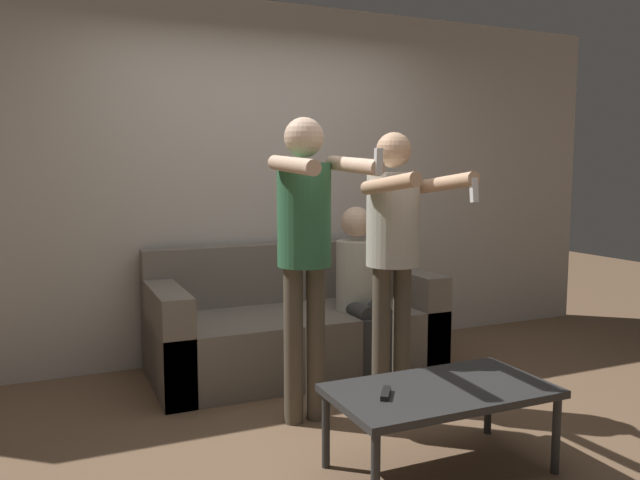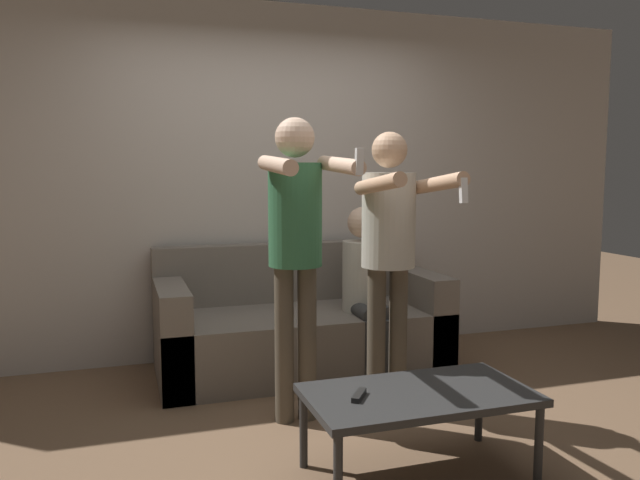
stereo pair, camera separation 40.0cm
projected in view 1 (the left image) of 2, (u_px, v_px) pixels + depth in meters
The scene contains 8 objects.
ground_plane at pixel (351, 432), 3.45m from camera, with size 14.00×14.00×0.00m, color brown.
wall_back at pixel (256, 182), 4.79m from camera, with size 6.40×0.06×2.70m.
couch at pixel (294, 329), 4.51m from camera, with size 2.03×0.92×0.88m.
person_standing_left at pixel (306, 234), 3.47m from camera, with size 0.42×0.71×1.73m.
person_standing_right at pixel (394, 237), 3.70m from camera, with size 0.44×0.71×1.66m.
person_seated at pixel (360, 282), 4.43m from camera, with size 0.29×0.52×1.18m.
coffee_table at pixel (441, 395), 2.97m from camera, with size 1.06×0.58×0.41m.
remote_on_table at pixel (386, 393), 2.85m from camera, with size 0.12×0.14×0.02m.
Camera 1 is at (-1.49, -2.96, 1.44)m, focal length 35.00 mm.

